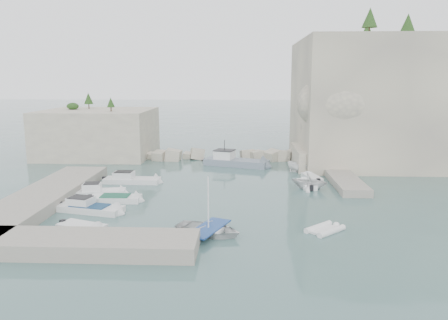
{
  "coord_description": "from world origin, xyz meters",
  "views": [
    {
      "loc": [
        2.0,
        -40.35,
        11.74
      ],
      "look_at": [
        0.0,
        6.0,
        3.0
      ],
      "focal_mm": 35.0,
      "sensor_mm": 36.0,
      "label": 1
    }
  ],
  "objects_px": {
    "motorboat_a": "(132,183)",
    "work_boat": "(236,166)",
    "rowboat": "(209,234)",
    "tender_east_b": "(307,187)",
    "tender_east_d": "(305,173)",
    "motorboat_e": "(82,231)",
    "motorboat_d": "(90,212)",
    "motorboat_c": "(116,201)",
    "tender_east_c": "(312,180)",
    "inflatable_dinghy": "(325,231)",
    "tender_east_a": "(309,189)",
    "motorboat_b": "(100,195)"
  },
  "relations": [
    {
      "from": "motorboat_a",
      "to": "work_boat",
      "type": "bearing_deg",
      "value": 43.63
    },
    {
      "from": "rowboat",
      "to": "tender_east_b",
      "type": "xyz_separation_m",
      "value": [
        9.61,
        15.2,
        0.0
      ]
    },
    {
      "from": "tender_east_d",
      "to": "motorboat_e",
      "type": "bearing_deg",
      "value": 149.4
    },
    {
      "from": "motorboat_d",
      "to": "motorboat_c",
      "type": "bearing_deg",
      "value": 81.98
    },
    {
      "from": "tender_east_b",
      "to": "tender_east_c",
      "type": "distance_m",
      "value": 3.41
    },
    {
      "from": "motorboat_a",
      "to": "motorboat_c",
      "type": "distance_m",
      "value": 7.68
    },
    {
      "from": "motorboat_e",
      "to": "motorboat_a",
      "type": "bearing_deg",
      "value": 111.7
    },
    {
      "from": "tender_east_c",
      "to": "rowboat",
      "type": "bearing_deg",
      "value": 137.9
    },
    {
      "from": "motorboat_c",
      "to": "inflatable_dinghy",
      "type": "distance_m",
      "value": 20.14
    },
    {
      "from": "motorboat_c",
      "to": "motorboat_e",
      "type": "height_order",
      "value": "same"
    },
    {
      "from": "motorboat_a",
      "to": "tender_east_c",
      "type": "xyz_separation_m",
      "value": [
        20.65,
        2.2,
        0.0
      ]
    },
    {
      "from": "motorboat_d",
      "to": "tender_east_a",
      "type": "distance_m",
      "value": 22.6
    },
    {
      "from": "rowboat",
      "to": "tender_east_d",
      "type": "relative_size",
      "value": 1.19
    },
    {
      "from": "tender_east_b",
      "to": "tender_east_d",
      "type": "relative_size",
      "value": 0.93
    },
    {
      "from": "motorboat_e",
      "to": "inflatable_dinghy",
      "type": "xyz_separation_m",
      "value": [
        18.9,
        0.71,
        0.0
      ]
    },
    {
      "from": "tender_east_a",
      "to": "motorboat_c",
      "type": "bearing_deg",
      "value": 127.28
    },
    {
      "from": "motorboat_a",
      "to": "motorboat_d",
      "type": "bearing_deg",
      "value": -93.27
    },
    {
      "from": "motorboat_c",
      "to": "rowboat",
      "type": "relative_size",
      "value": 1.02
    },
    {
      "from": "work_boat",
      "to": "tender_east_c",
      "type": "bearing_deg",
      "value": -24.29
    },
    {
      "from": "inflatable_dinghy",
      "to": "tender_east_c",
      "type": "bearing_deg",
      "value": 41.83
    },
    {
      "from": "motorboat_b",
      "to": "tender_east_d",
      "type": "distance_m",
      "value": 25.24
    },
    {
      "from": "motorboat_c",
      "to": "work_boat",
      "type": "bearing_deg",
      "value": 57.28
    },
    {
      "from": "motorboat_c",
      "to": "tender_east_a",
      "type": "bearing_deg",
      "value": 15.86
    },
    {
      "from": "motorboat_a",
      "to": "work_boat",
      "type": "xyz_separation_m",
      "value": [
        11.71,
        10.4,
        0.0
      ]
    },
    {
      "from": "motorboat_a",
      "to": "motorboat_d",
      "type": "xyz_separation_m",
      "value": [
        -1.02,
        -11.01,
        0.0
      ]
    },
    {
      "from": "tender_east_c",
      "to": "work_boat",
      "type": "xyz_separation_m",
      "value": [
        -8.95,
        8.2,
        0.0
      ]
    },
    {
      "from": "motorboat_c",
      "to": "tender_east_a",
      "type": "height_order",
      "value": "tender_east_a"
    },
    {
      "from": "inflatable_dinghy",
      "to": "motorboat_b",
      "type": "bearing_deg",
      "value": 112.25
    },
    {
      "from": "motorboat_a",
      "to": "motorboat_e",
      "type": "height_order",
      "value": "motorboat_a"
    },
    {
      "from": "tender_east_d",
      "to": "inflatable_dinghy",
      "type": "bearing_deg",
      "value": -171.99
    },
    {
      "from": "inflatable_dinghy",
      "to": "motorboat_c",
      "type": "bearing_deg",
      "value": 115.26
    },
    {
      "from": "motorboat_a",
      "to": "tender_east_d",
      "type": "distance_m",
      "value": 21.35
    },
    {
      "from": "motorboat_c",
      "to": "inflatable_dinghy",
      "type": "height_order",
      "value": "motorboat_c"
    },
    {
      "from": "motorboat_a",
      "to": "work_boat",
      "type": "height_order",
      "value": "work_boat"
    },
    {
      "from": "tender_east_b",
      "to": "tender_east_c",
      "type": "xyz_separation_m",
      "value": [
        1.06,
        3.24,
        0.0
      ]
    },
    {
      "from": "motorboat_b",
      "to": "work_boat",
      "type": "relative_size",
      "value": 0.58
    },
    {
      "from": "tender_east_c",
      "to": "motorboat_c",
      "type": "bearing_deg",
      "value": 103.84
    },
    {
      "from": "rowboat",
      "to": "work_boat",
      "type": "height_order",
      "value": "work_boat"
    },
    {
      "from": "tender_east_c",
      "to": "work_boat",
      "type": "distance_m",
      "value": 12.14
    },
    {
      "from": "motorboat_b",
      "to": "motorboat_c",
      "type": "distance_m",
      "value": 3.16
    },
    {
      "from": "motorboat_c",
      "to": "tender_east_a",
      "type": "relative_size",
      "value": 1.39
    },
    {
      "from": "inflatable_dinghy",
      "to": "tender_east_a",
      "type": "bearing_deg",
      "value": 44.17
    },
    {
      "from": "motorboat_e",
      "to": "work_boat",
      "type": "height_order",
      "value": "work_boat"
    },
    {
      "from": "rowboat",
      "to": "tender_east_c",
      "type": "bearing_deg",
      "value": -7.79
    },
    {
      "from": "rowboat",
      "to": "inflatable_dinghy",
      "type": "xyz_separation_m",
      "value": [
        8.99,
        1.0,
        0.0
      ]
    },
    {
      "from": "motorboat_b",
      "to": "motorboat_c",
      "type": "bearing_deg",
      "value": -53.65
    },
    {
      "from": "motorboat_d",
      "to": "inflatable_dinghy",
      "type": "relative_size",
      "value": 2.03
    },
    {
      "from": "tender_east_b",
      "to": "motorboat_b",
      "type": "bearing_deg",
      "value": 94.75
    },
    {
      "from": "motorboat_e",
      "to": "tender_east_a",
      "type": "distance_m",
      "value": 24.09
    },
    {
      "from": "motorboat_a",
      "to": "motorboat_d",
      "type": "height_order",
      "value": "same"
    }
  ]
}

